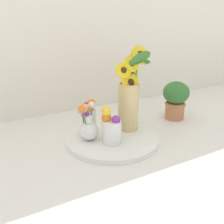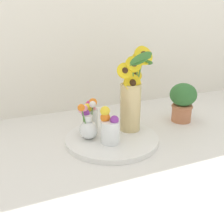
% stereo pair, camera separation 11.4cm
% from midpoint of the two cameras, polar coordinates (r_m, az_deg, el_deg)
% --- Properties ---
extents(ground_plane, '(6.00, 6.00, 0.00)m').
position_cam_midpoint_polar(ground_plane, '(1.13, 0.38, -7.91)').
color(ground_plane, silver).
extents(serving_tray, '(0.42, 0.42, 0.02)m').
position_cam_midpoint_polar(serving_tray, '(1.19, -2.75, -5.94)').
color(serving_tray, white).
rests_on(serving_tray, ground_plane).
extents(mason_jar_sunflowers, '(0.20, 0.18, 0.39)m').
position_cam_midpoint_polar(mason_jar_sunflowers, '(1.21, 1.21, 3.35)').
color(mason_jar_sunflowers, '#D1B77A').
rests_on(mason_jar_sunflowers, serving_tray).
extents(vase_small_center, '(0.08, 0.09, 0.16)m').
position_cam_midpoint_polar(vase_small_center, '(1.11, -3.19, -3.49)').
color(vase_small_center, white).
rests_on(vase_small_center, serving_tray).
extents(vase_bulb_right, '(0.09, 0.09, 0.16)m').
position_cam_midpoint_polar(vase_bulb_right, '(1.15, -8.11, -2.95)').
color(vase_bulb_right, white).
rests_on(vase_bulb_right, serving_tray).
extents(vase_small_back, '(0.07, 0.07, 0.16)m').
position_cam_midpoint_polar(vase_small_back, '(1.22, -7.72, -0.95)').
color(vase_small_back, white).
rests_on(vase_small_back, serving_tray).
extents(potted_plant, '(0.14, 0.14, 0.21)m').
position_cam_midpoint_polar(potted_plant, '(1.44, 11.53, 2.92)').
color(potted_plant, '#B7704C').
rests_on(potted_plant, ground_plane).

